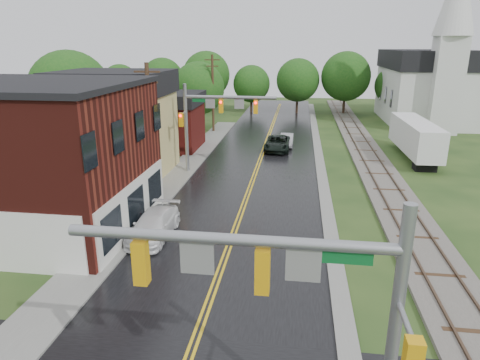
% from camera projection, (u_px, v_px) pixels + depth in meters
% --- Properties ---
extents(main_road, '(10.00, 90.00, 0.02)m').
position_uv_depth(main_road, '(258.00, 165.00, 37.67)').
color(main_road, black).
rests_on(main_road, ground).
extents(curb_right, '(0.80, 70.00, 0.12)m').
position_uv_depth(curb_right, '(318.00, 153.00, 41.69)').
color(curb_right, gray).
rests_on(curb_right, ground).
extents(sidewalk_left, '(2.40, 50.00, 0.12)m').
position_uv_depth(sidewalk_left, '(174.00, 179.00, 33.76)').
color(sidewalk_left, gray).
rests_on(sidewalk_left, ground).
extents(brick_building, '(14.30, 10.30, 8.30)m').
position_uv_depth(brick_building, '(11.00, 157.00, 23.88)').
color(brick_building, '#4D1610').
rests_on(brick_building, ground).
extents(yellow_house, '(8.00, 7.00, 6.40)m').
position_uv_depth(yellow_house, '(118.00, 135.00, 34.36)').
color(yellow_house, tan).
rests_on(yellow_house, ground).
extents(darkred_building, '(7.00, 6.00, 4.40)m').
position_uv_depth(darkred_building, '(165.00, 127.00, 43.02)').
color(darkred_building, '#3F0F0C').
rests_on(darkred_building, ground).
extents(church, '(10.40, 18.40, 20.00)m').
position_uv_depth(church, '(429.00, 79.00, 55.69)').
color(church, silver).
rests_on(church, ground).
extents(railroad, '(3.20, 80.00, 0.30)m').
position_uv_depth(railroad, '(367.00, 154.00, 41.06)').
color(railroad, '#59544C').
rests_on(railroad, ground).
extents(traffic_signal_near, '(7.34, 0.30, 7.20)m').
position_uv_depth(traffic_signal_near, '(297.00, 295.00, 9.29)').
color(traffic_signal_near, gray).
rests_on(traffic_signal_near, ground).
extents(traffic_signal_far, '(7.34, 0.43, 7.20)m').
position_uv_depth(traffic_signal_far, '(212.00, 113.00, 33.78)').
color(traffic_signal_far, gray).
rests_on(traffic_signal_far, ground).
extents(utility_pole_b, '(1.80, 0.28, 9.00)m').
position_uv_depth(utility_pole_b, '(150.00, 126.00, 29.57)').
color(utility_pole_b, '#382616').
rests_on(utility_pole_b, ground).
extents(utility_pole_c, '(1.80, 0.28, 9.00)m').
position_uv_depth(utility_pole_c, '(213.00, 92.00, 50.33)').
color(utility_pole_c, '#382616').
rests_on(utility_pole_c, ground).
extents(tree_left_b, '(7.60, 7.60, 9.69)m').
position_uv_depth(tree_left_b, '(72.00, 94.00, 40.05)').
color(tree_left_b, black).
rests_on(tree_left_b, ground).
extents(tree_left_c, '(6.00, 6.00, 7.65)m').
position_uv_depth(tree_left_c, '(143.00, 97.00, 47.44)').
color(tree_left_c, black).
rests_on(tree_left_c, ground).
extents(tree_left_e, '(6.40, 6.40, 8.16)m').
position_uv_depth(tree_left_e, '(199.00, 90.00, 52.36)').
color(tree_left_e, black).
rests_on(tree_left_e, ground).
extents(suv_dark, '(2.61, 5.30, 1.45)m').
position_uv_depth(suv_dark, '(278.00, 143.00, 42.47)').
color(suv_dark, black).
rests_on(suv_dark, ground).
extents(sedan_silver, '(1.38, 3.81, 1.25)m').
position_uv_depth(sedan_silver, '(287.00, 140.00, 44.39)').
color(sedan_silver, '#A2A1A6').
rests_on(sedan_silver, ground).
extents(pickup_white, '(2.05, 4.83, 1.39)m').
position_uv_depth(pickup_white, '(154.00, 225.00, 23.38)').
color(pickup_white, white).
rests_on(pickup_white, ground).
extents(semi_trailer, '(2.50, 10.74, 3.47)m').
position_uv_depth(semi_trailer, '(415.00, 136.00, 39.03)').
color(semi_trailer, black).
rests_on(semi_trailer, ground).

